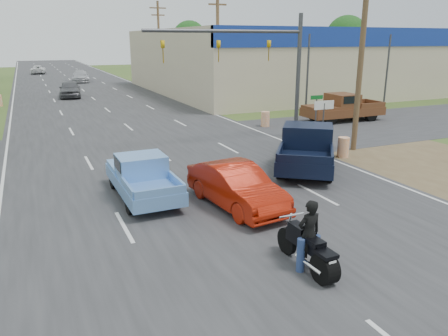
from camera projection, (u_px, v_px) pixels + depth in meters
name	position (u px, v px, depth m)	size (l,w,h in m)	color
main_road	(93.00, 99.00, 42.91)	(15.00, 180.00, 0.02)	#2D2D30
cross_road	(152.00, 147.00, 23.66)	(120.00, 10.00, 0.02)	#2D2D30
dirt_verge	(420.00, 160.00, 20.97)	(8.00, 18.00, 0.01)	brown
big_box_store	(355.00, 59.00, 54.47)	(50.00, 28.10, 6.60)	#B7A88C
utility_pole_1	(362.00, 45.00, 21.50)	(2.00, 0.28, 10.00)	#4C3823
utility_pole_2	(218.00, 43.00, 37.26)	(2.00, 0.28, 10.00)	#4C3823
utility_pole_3	(159.00, 42.00, 53.02)	(2.00, 0.28, 10.00)	#4C3823
tree_3	(347.00, 36.00, 89.00)	(8.40, 8.40, 10.40)	#422D19
tree_5	(190.00, 38.00, 101.16)	(7.98, 7.98, 9.88)	#422D19
barrel_0	(343.00, 147.00, 21.40)	(0.56, 0.56, 1.00)	orange
barrel_1	(265.00, 119.00, 29.00)	(0.56, 0.56, 1.00)	orange
lane_sign	(324.00, 113.00, 22.84)	(1.20, 0.08, 2.52)	#3F3F44
street_name_sign	(316.00, 113.00, 24.47)	(0.80, 0.08, 2.61)	#3F3F44
signal_mast	(258.00, 54.00, 23.71)	(9.12, 0.40, 7.00)	#3F3F44
red_convertible	(236.00, 187.00, 14.92)	(1.57, 4.51, 1.49)	#9C1807
motorcycle	(310.00, 251.00, 10.80)	(0.73, 2.39, 1.21)	black
rider	(309.00, 238.00, 10.77)	(0.64, 0.42, 1.77)	black
blue_pickup	(142.00, 176.00, 15.96)	(1.86, 4.77, 1.58)	black
navy_pickup	(307.00, 146.00, 19.56)	(5.36, 6.11, 1.96)	black
brown_pickup	(341.00, 107.00, 30.85)	(5.86, 2.33, 1.93)	black
distant_car_grey	(70.00, 89.00, 43.64)	(1.96, 4.87, 1.66)	#545559
distant_car_silver	(80.00, 76.00, 59.52)	(2.14, 5.28, 1.53)	#B6B6BB
distant_car_white	(38.00, 70.00, 73.84)	(2.25, 4.88, 1.36)	white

